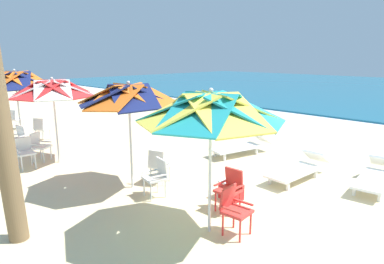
{
  "coord_description": "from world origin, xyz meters",
  "views": [
    {
      "loc": [
        3.62,
        -6.27,
        3.09
      ],
      "look_at": [
        -2.83,
        0.21,
        1.0
      ],
      "focal_mm": 31.24,
      "sensor_mm": 36.0,
      "label": 1
    }
  ],
  "objects_px": {
    "beach_umbrella_2": "(53,89)",
    "sun_lounger_2": "(241,146)",
    "plastic_chair_1": "(234,208)",
    "plastic_chair_3": "(157,175)",
    "sun_lounger_0": "(376,176)",
    "sun_lounger_1": "(298,169)",
    "plastic_chair_0": "(230,187)",
    "beach_umbrella_0": "(211,109)",
    "cooler_box": "(231,190)",
    "plastic_chair_4": "(25,151)",
    "plastic_chair_7": "(18,137)",
    "beach_umbrella_1": "(129,96)",
    "plastic_chair_5": "(39,145)",
    "beach_umbrella_3": "(15,80)",
    "plastic_chair_6": "(41,128)",
    "plastic_chair_10": "(16,118)",
    "plastic_chair_2": "(159,164)"
  },
  "relations": [
    {
      "from": "plastic_chair_3",
      "to": "sun_lounger_2",
      "type": "distance_m",
      "value": 4.01
    },
    {
      "from": "plastic_chair_4",
      "to": "sun_lounger_1",
      "type": "xyz_separation_m",
      "value": [
        5.87,
        4.59,
        -0.22
      ]
    },
    {
      "from": "plastic_chair_0",
      "to": "cooler_box",
      "type": "xyz_separation_m",
      "value": [
        -0.32,
        0.45,
        -0.3
      ]
    },
    {
      "from": "plastic_chair_7",
      "to": "plastic_chair_5",
      "type": "bearing_deg",
      "value": 4.62
    },
    {
      "from": "plastic_chair_4",
      "to": "plastic_chair_6",
      "type": "relative_size",
      "value": 1.0
    },
    {
      "from": "plastic_chair_0",
      "to": "sun_lounger_2",
      "type": "relative_size",
      "value": 0.39
    },
    {
      "from": "sun_lounger_0",
      "to": "sun_lounger_1",
      "type": "height_order",
      "value": "same"
    },
    {
      "from": "beach_umbrella_3",
      "to": "plastic_chair_6",
      "type": "xyz_separation_m",
      "value": [
        -0.3,
        0.8,
        -1.79
      ]
    },
    {
      "from": "plastic_chair_3",
      "to": "plastic_chair_10",
      "type": "xyz_separation_m",
      "value": [
        -9.7,
        0.17,
        0.0
      ]
    },
    {
      "from": "plastic_chair_1",
      "to": "plastic_chair_3",
      "type": "distance_m",
      "value": 2.22
    },
    {
      "from": "sun_lounger_0",
      "to": "cooler_box",
      "type": "relative_size",
      "value": 4.39
    },
    {
      "from": "plastic_chair_1",
      "to": "plastic_chair_3",
      "type": "xyz_separation_m",
      "value": [
        -2.22,
        0.09,
        0.0
      ]
    },
    {
      "from": "sun_lounger_2",
      "to": "plastic_chair_1",
      "type": "bearing_deg",
      "value": -54.93
    },
    {
      "from": "beach_umbrella_1",
      "to": "plastic_chair_3",
      "type": "relative_size",
      "value": 2.94
    },
    {
      "from": "plastic_chair_2",
      "to": "beach_umbrella_1",
      "type": "bearing_deg",
      "value": -113.45
    },
    {
      "from": "sun_lounger_1",
      "to": "sun_lounger_2",
      "type": "height_order",
      "value": "same"
    },
    {
      "from": "sun_lounger_1",
      "to": "plastic_chair_6",
      "type": "bearing_deg",
      "value": -160.71
    },
    {
      "from": "sun_lounger_0",
      "to": "plastic_chair_4",
      "type": "bearing_deg",
      "value": -144.13
    },
    {
      "from": "beach_umbrella_0",
      "to": "sun_lounger_1",
      "type": "height_order",
      "value": "beach_umbrella_0"
    },
    {
      "from": "plastic_chair_0",
      "to": "cooler_box",
      "type": "bearing_deg",
      "value": 125.21
    },
    {
      "from": "sun_lounger_2",
      "to": "plastic_chair_5",
      "type": "bearing_deg",
      "value": -129.14
    },
    {
      "from": "plastic_chair_0",
      "to": "plastic_chair_1",
      "type": "relative_size",
      "value": 1.0
    },
    {
      "from": "beach_umbrella_2",
      "to": "sun_lounger_2",
      "type": "bearing_deg",
      "value": 52.98
    },
    {
      "from": "plastic_chair_0",
      "to": "plastic_chair_4",
      "type": "relative_size",
      "value": 1.0
    },
    {
      "from": "beach_umbrella_3",
      "to": "plastic_chair_6",
      "type": "bearing_deg",
      "value": 110.65
    },
    {
      "from": "plastic_chair_0",
      "to": "plastic_chair_10",
      "type": "bearing_deg",
      "value": -177.8
    },
    {
      "from": "beach_umbrella_0",
      "to": "sun_lounger_2",
      "type": "distance_m",
      "value": 5.33
    },
    {
      "from": "plastic_chair_1",
      "to": "beach_umbrella_2",
      "type": "distance_m",
      "value": 6.44
    },
    {
      "from": "plastic_chair_2",
      "to": "sun_lounger_1",
      "type": "height_order",
      "value": "plastic_chair_2"
    },
    {
      "from": "beach_umbrella_2",
      "to": "sun_lounger_2",
      "type": "xyz_separation_m",
      "value": [
        3.36,
        4.46,
        -1.89
      ]
    },
    {
      "from": "plastic_chair_3",
      "to": "plastic_chair_7",
      "type": "bearing_deg",
      "value": -170.96
    },
    {
      "from": "plastic_chair_0",
      "to": "plastic_chair_4",
      "type": "xyz_separation_m",
      "value": [
        -5.73,
        -1.97,
        0.0
      ]
    },
    {
      "from": "sun_lounger_0",
      "to": "plastic_chair_3",
      "type": "bearing_deg",
      "value": -129.46
    },
    {
      "from": "plastic_chair_5",
      "to": "cooler_box",
      "type": "height_order",
      "value": "plastic_chair_5"
    },
    {
      "from": "plastic_chair_2",
      "to": "plastic_chair_4",
      "type": "xyz_separation_m",
      "value": [
        -3.58,
        -1.89,
        0.0
      ]
    },
    {
      "from": "sun_lounger_1",
      "to": "sun_lounger_2",
      "type": "xyz_separation_m",
      "value": [
        -2.35,
        0.74,
        0.0
      ]
    },
    {
      "from": "plastic_chair_1",
      "to": "sun_lounger_1",
      "type": "height_order",
      "value": "plastic_chair_1"
    },
    {
      "from": "sun_lounger_0",
      "to": "sun_lounger_1",
      "type": "xyz_separation_m",
      "value": [
        -1.57,
        -0.8,
        0.0
      ]
    },
    {
      "from": "beach_umbrella_1",
      "to": "beach_umbrella_3",
      "type": "bearing_deg",
      "value": -174.87
    },
    {
      "from": "beach_umbrella_0",
      "to": "sun_lounger_0",
      "type": "relative_size",
      "value": 1.18
    },
    {
      "from": "plastic_chair_1",
      "to": "plastic_chair_3",
      "type": "bearing_deg",
      "value": 177.71
    },
    {
      "from": "plastic_chair_1",
      "to": "cooler_box",
      "type": "relative_size",
      "value": 1.73
    },
    {
      "from": "plastic_chair_1",
      "to": "beach_umbrella_1",
      "type": "height_order",
      "value": "beach_umbrella_1"
    },
    {
      "from": "plastic_chair_2",
      "to": "plastic_chair_7",
      "type": "relative_size",
      "value": 1.0
    },
    {
      "from": "beach_umbrella_0",
      "to": "cooler_box",
      "type": "bearing_deg",
      "value": 113.28
    },
    {
      "from": "plastic_chair_4",
      "to": "plastic_chair_7",
      "type": "bearing_deg",
      "value": 167.28
    },
    {
      "from": "plastic_chair_1",
      "to": "beach_umbrella_1",
      "type": "xyz_separation_m",
      "value": [
        -3.05,
        -0.01,
        1.71
      ]
    },
    {
      "from": "sun_lounger_0",
      "to": "plastic_chair_5",
      "type": "bearing_deg",
      "value": -148.21
    },
    {
      "from": "plastic_chair_0",
      "to": "plastic_chair_10",
      "type": "relative_size",
      "value": 1.0
    },
    {
      "from": "beach_umbrella_0",
      "to": "plastic_chair_1",
      "type": "xyz_separation_m",
      "value": [
        0.36,
        0.24,
        -1.73
      ]
    }
  ]
}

